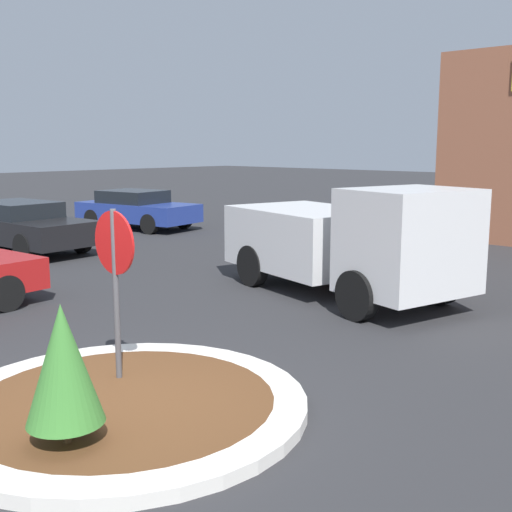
% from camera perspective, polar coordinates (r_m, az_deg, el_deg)
% --- Properties ---
extents(ground_plane, '(120.00, 120.00, 0.00)m').
position_cam_1_polar(ground_plane, '(7.40, -11.67, -13.36)').
color(ground_plane, '#2D2D30').
extents(traffic_island, '(4.05, 4.05, 0.14)m').
position_cam_1_polar(traffic_island, '(7.37, -11.69, -12.85)').
color(traffic_island, silver).
rests_on(traffic_island, ground_plane).
extents(stop_sign, '(0.75, 0.07, 2.17)m').
position_cam_1_polar(stop_sign, '(7.63, -12.42, -0.84)').
color(stop_sign, '#4C4C51').
rests_on(stop_sign, ground_plane).
extents(island_shrub, '(0.73, 0.73, 1.33)m').
position_cam_1_polar(island_shrub, '(6.21, -16.76, -9.19)').
color(island_shrub, brown).
rests_on(island_shrub, traffic_island).
extents(utility_truck, '(5.51, 3.28, 2.17)m').
position_cam_1_polar(utility_truck, '(12.39, 8.01, 1.36)').
color(utility_truck, silver).
rests_on(utility_truck, ground_plane).
extents(parked_sedan_black, '(4.87, 2.24, 1.36)m').
position_cam_1_polar(parked_sedan_black, '(18.73, -20.20, 2.57)').
color(parked_sedan_black, black).
rests_on(parked_sedan_black, ground_plane).
extents(parked_sedan_blue, '(4.59, 2.58, 1.33)m').
position_cam_1_polar(parked_sedan_blue, '(22.86, -10.55, 4.15)').
color(parked_sedan_blue, navy).
rests_on(parked_sedan_blue, ground_plane).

